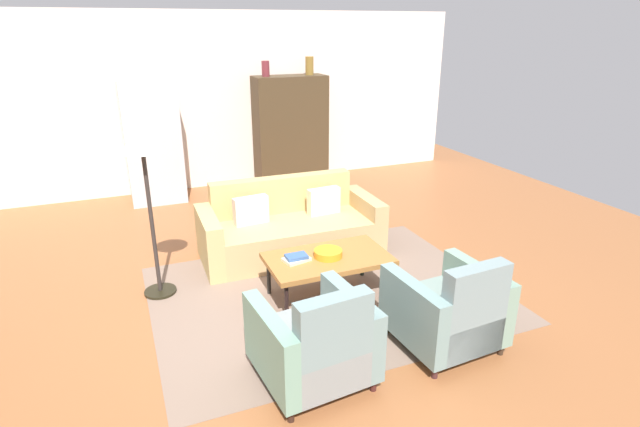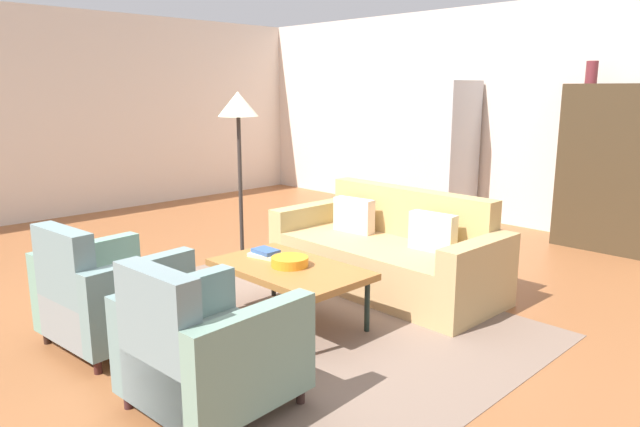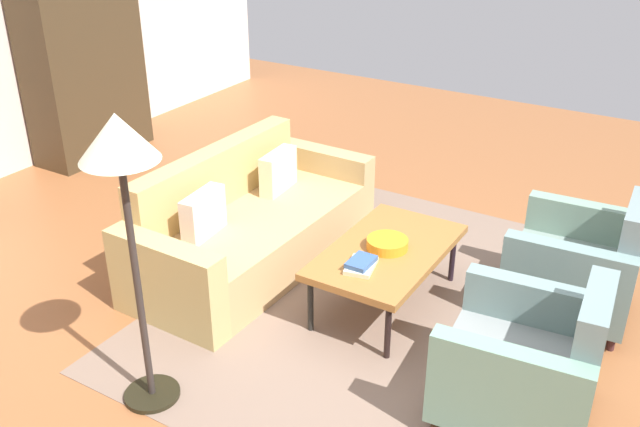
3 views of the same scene
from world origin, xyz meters
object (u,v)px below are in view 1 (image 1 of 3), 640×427
(coffee_table, at_px, (328,260))
(fruit_bowl, at_px, (328,253))
(cabinet, at_px, (291,130))
(couch, at_px, (289,229))
(floor_lamp, at_px, (143,155))
(vase_round, at_px, (309,66))
(book_stack, at_px, (296,258))
(refrigerator, at_px, (153,141))
(armchair_left, at_px, (316,345))
(armchair_right, at_px, (450,312))
(vase_tall, at_px, (266,69))

(coffee_table, height_order, fruit_bowl, fruit_bowl)
(coffee_table, height_order, cabinet, cabinet)
(couch, bearing_deg, coffee_table, 91.05)
(floor_lamp, bearing_deg, cabinet, 51.46)
(cabinet, distance_m, vase_round, 1.10)
(book_stack, xyz_separation_m, refrigerator, (-0.95, 3.78, 0.45))
(fruit_bowl, bearing_deg, vase_round, 71.20)
(coffee_table, xyz_separation_m, armchair_left, (-0.59, -1.17, -0.06))
(armchair_left, bearing_deg, couch, 70.51)
(armchair_right, distance_m, vase_tall, 5.31)
(couch, relative_size, armchair_right, 2.41)
(book_stack, relative_size, vase_tall, 1.14)
(cabinet, distance_m, refrigerator, 2.25)
(armchair_left, relative_size, vase_tall, 3.63)
(coffee_table, relative_size, vase_tall, 4.95)
(armchair_right, height_order, book_stack, armchair_right)
(armchair_right, bearing_deg, vase_round, 78.42)
(vase_tall, distance_m, vase_round, 0.75)
(vase_round, relative_size, refrigerator, 0.16)
(refrigerator, bearing_deg, armchair_left, -82.29)
(armchair_left, distance_m, book_stack, 1.23)
(vase_tall, bearing_deg, couch, -102.01)
(couch, bearing_deg, fruit_bowl, 91.09)
(book_stack, height_order, vase_tall, vase_tall)
(armchair_left, bearing_deg, coffee_table, 57.73)
(cabinet, xyz_separation_m, floor_lamp, (-2.54, -3.19, 0.54))
(armchair_right, distance_m, floor_lamp, 3.07)
(fruit_bowl, distance_m, vase_tall, 4.20)
(armchair_right, bearing_deg, cabinet, 82.33)
(armchair_left, height_order, book_stack, armchair_left)
(vase_round, bearing_deg, coffee_table, -108.81)
(couch, xyz_separation_m, cabinet, (0.98, 2.72, 0.61))
(fruit_bowl, relative_size, refrigerator, 0.15)
(cabinet, relative_size, vase_round, 6.18)
(coffee_table, height_order, armchair_left, armchair_left)
(fruit_bowl, relative_size, cabinet, 0.16)
(cabinet, bearing_deg, armchair_left, -107.23)
(armchair_right, bearing_deg, coffee_table, 113.94)
(cabinet, bearing_deg, book_stack, -108.49)
(couch, bearing_deg, refrigerator, -63.02)
(armchair_left, height_order, vase_tall, vase_tall)
(cabinet, height_order, floor_lamp, cabinet)
(coffee_table, bearing_deg, armchair_right, -62.62)
(couch, xyz_separation_m, fruit_bowl, (-0.00, -1.19, 0.19))
(vase_tall, distance_m, floor_lamp, 3.86)
(book_stack, xyz_separation_m, vase_tall, (0.90, 3.88, 1.45))
(fruit_bowl, xyz_separation_m, cabinet, (0.98, 3.91, 0.42))
(armchair_right, bearing_deg, couch, 100.92)
(armchair_left, distance_m, armchair_right, 1.20)
(floor_lamp, bearing_deg, coffee_table, -24.87)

